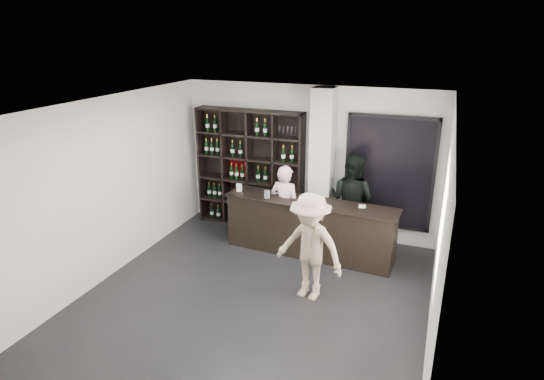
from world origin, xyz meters
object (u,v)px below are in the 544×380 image
at_px(taster_pink, 285,207).
at_px(taster_black, 351,200).
at_px(tasting_counter, 309,228).
at_px(customer, 310,247).
at_px(wine_shelf, 250,170).

height_order(taster_pink, taster_black, taster_black).
relative_size(tasting_counter, customer, 1.85).
bearing_deg(customer, taster_pink, 134.51).
xyz_separation_m(tasting_counter, taster_pink, (-0.50, 0.10, 0.29)).
bearing_deg(taster_black, tasting_counter, 64.92).
relative_size(taster_black, customer, 1.07).
relative_size(tasting_counter, taster_black, 1.72).
xyz_separation_m(wine_shelf, tasting_counter, (1.50, -0.82, -0.69)).
bearing_deg(taster_pink, customer, 130.82).
height_order(wine_shelf, taster_pink, wine_shelf).
bearing_deg(taster_pink, tasting_counter, 177.68).
distance_m(wine_shelf, customer, 2.90).
relative_size(tasting_counter, taster_pink, 1.94).
height_order(tasting_counter, customer, customer).
distance_m(wine_shelf, taster_pink, 1.29).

